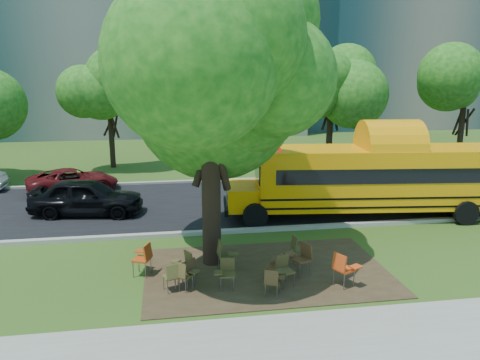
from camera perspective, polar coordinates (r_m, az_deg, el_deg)
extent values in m
plane|color=#304A17|center=(14.20, -1.20, -10.57)|extent=(160.00, 160.00, 0.00)
cube|color=#382819|center=(13.91, 3.25, -11.06)|extent=(7.00, 4.50, 0.03)
cube|color=black|center=(20.76, -3.86, -2.83)|extent=(80.00, 8.00, 0.04)
cube|color=gray|center=(16.95, -2.60, -6.33)|extent=(80.00, 0.25, 0.14)
cube|color=gray|center=(24.71, -4.74, -0.14)|extent=(80.00, 0.25, 0.14)
cube|color=slate|center=(49.58, -17.17, 18.65)|extent=(38.00, 16.00, 22.00)
cube|color=slate|center=(57.45, 18.73, 19.21)|extent=(30.00, 16.00, 25.00)
cylinder|color=black|center=(29.34, -15.37, 4.87)|extent=(0.32, 0.32, 3.50)
sphere|color=#124F12|center=(29.11, -15.67, 9.68)|extent=(4.80, 4.80, 4.80)
cylinder|color=black|center=(28.83, 10.85, 5.67)|extent=(0.38, 0.38, 4.20)
sphere|color=#124F12|center=(28.62, 11.11, 11.51)|extent=(5.60, 5.60, 5.60)
cylinder|color=black|center=(31.64, 25.27, 4.74)|extent=(0.34, 0.34, 3.60)
sphere|color=#124F12|center=(31.43, 25.72, 9.34)|extent=(5.00, 5.00, 5.00)
cylinder|color=black|center=(13.79, -3.53, -1.61)|extent=(0.56, 0.56, 4.41)
sphere|color=#124F12|center=(13.34, -3.73, 12.15)|extent=(7.15, 7.15, 7.15)
cube|color=orange|center=(19.38, 17.51, 0.43)|extent=(10.47, 3.41, 2.29)
cube|color=black|center=(19.43, 18.33, 1.18)|extent=(9.91, 3.39, 0.56)
cube|color=orange|center=(18.37, 0.34, -1.96)|extent=(1.43, 2.17, 0.89)
cube|color=black|center=(19.51, 17.39, -1.24)|extent=(10.49, 3.44, 0.07)
cube|color=black|center=(19.60, 17.32, -2.22)|extent=(10.49, 3.44, 0.07)
cylinder|color=black|center=(17.41, 1.89, -4.42)|extent=(0.96, 0.38, 0.93)
cylinder|color=black|center=(19.64, 1.32, -2.38)|extent=(0.96, 0.38, 0.93)
cylinder|color=black|center=(19.76, 25.84, -3.62)|extent=(0.96, 0.38, 0.93)
cylinder|color=black|center=(21.76, 22.94, -1.90)|extent=(0.96, 0.38, 0.93)
cylinder|color=black|center=(22.36, 25.96, -1.81)|extent=(0.96, 0.38, 0.93)
cube|color=brown|center=(12.72, -8.39, -11.58)|extent=(0.50, 0.48, 0.05)
cube|color=brown|center=(12.49, -8.15, -11.01)|extent=(0.38, 0.21, 0.38)
cube|color=brown|center=(12.85, -7.66, -10.73)|extent=(0.28, 0.32, 0.03)
cylinder|color=slate|center=(12.89, -9.29, -12.28)|extent=(0.02, 0.02, 0.42)
cylinder|color=slate|center=(12.72, -7.42, -12.59)|extent=(0.02, 0.02, 0.42)
cube|color=#4C4021|center=(12.71, -6.85, -11.48)|extent=(0.56, 0.56, 0.05)
cube|color=#4C4021|center=(12.49, -7.35, -10.87)|extent=(0.36, 0.31, 0.39)
cube|color=#4C4021|center=(12.63, -5.63, -11.02)|extent=(0.34, 0.34, 0.03)
cylinder|color=slate|center=(13.01, -6.98, -11.94)|extent=(0.02, 0.02, 0.44)
cylinder|color=slate|center=(12.59, -6.66, -12.81)|extent=(0.02, 0.02, 0.44)
cube|color=#3E2816|center=(12.93, -6.57, -11.07)|extent=(0.55, 0.55, 0.05)
cube|color=#3E2816|center=(12.74, -6.00, -10.41)|extent=(0.33, 0.34, 0.38)
cube|color=#3E2816|center=(13.12, -6.38, -10.15)|extent=(0.34, 0.33, 0.03)
cylinder|color=slate|center=(13.00, -7.57, -11.99)|extent=(0.02, 0.02, 0.43)
cylinder|color=slate|center=(13.03, -5.53, -11.87)|extent=(0.02, 0.02, 0.43)
cube|color=#423B1C|center=(12.66, -1.55, -11.45)|extent=(0.47, 0.45, 0.05)
cube|color=#423B1C|center=(12.73, -1.53, -10.23)|extent=(0.40, 0.15, 0.40)
cube|color=#423B1C|center=(12.49, -2.67, -11.21)|extent=(0.26, 0.31, 0.03)
cylinder|color=slate|center=(12.60, -0.78, -12.68)|extent=(0.02, 0.02, 0.44)
cylinder|color=slate|center=(12.91, -2.28, -12.03)|extent=(0.02, 0.02, 0.44)
cube|color=#453218|center=(12.37, 3.97, -12.28)|extent=(0.49, 0.48, 0.04)
cube|color=#453218|center=(12.14, 3.83, -11.76)|extent=(0.36, 0.22, 0.36)
cube|color=#453218|center=(12.40, 5.09, -11.69)|extent=(0.28, 0.31, 0.03)
cylinder|color=slate|center=(12.62, 3.40, -12.76)|extent=(0.02, 0.02, 0.40)
cylinder|color=slate|center=(12.30, 4.53, -13.50)|extent=(0.02, 0.02, 0.40)
cube|color=#453B1E|center=(12.88, 5.55, -11.04)|extent=(0.52, 0.51, 0.05)
cube|color=#453B1E|center=(12.93, 5.14, -9.87)|extent=(0.41, 0.21, 0.40)
cube|color=#453B1E|center=(12.60, 4.97, -10.99)|extent=(0.29, 0.33, 0.03)
cylinder|color=slate|center=(12.93, 6.58, -12.06)|extent=(0.02, 0.02, 0.45)
cylinder|color=slate|center=(13.02, 4.48, -11.83)|extent=(0.02, 0.02, 0.45)
cube|color=#51341D|center=(13.54, 7.41, -9.60)|extent=(0.61, 0.62, 0.06)
cube|color=#51341D|center=(13.57, 8.08, -8.44)|extent=(0.29, 0.45, 0.45)
cube|color=#51341D|center=(13.58, 6.16, -8.88)|extent=(0.39, 0.36, 0.03)
cylinder|color=slate|center=(13.39, 7.32, -11.03)|extent=(0.03, 0.03, 0.50)
cylinder|color=slate|center=(13.88, 7.44, -10.13)|extent=(0.03, 0.03, 0.50)
cube|color=#D24416|center=(13.12, 12.58, -10.57)|extent=(0.61, 0.62, 0.06)
cube|color=#D24416|center=(12.88, 12.01, -9.80)|extent=(0.29, 0.45, 0.45)
cube|color=#D24416|center=(13.01, 13.96, -10.21)|extent=(0.39, 0.36, 0.03)
cylinder|color=slate|center=(13.47, 12.49, -11.10)|extent=(0.03, 0.03, 0.50)
cylinder|color=slate|center=(12.97, 12.56, -12.07)|extent=(0.03, 0.03, 0.50)
cube|color=#AC3D12|center=(13.75, -11.90, -9.43)|extent=(0.58, 0.60, 0.06)
cube|color=#AC3D12|center=(13.59, -11.17, -8.58)|extent=(0.26, 0.45, 0.44)
cube|color=#AC3D12|center=(13.99, -12.05, -8.46)|extent=(0.38, 0.34, 0.03)
cylinder|color=slate|center=(13.77, -12.90, -10.58)|extent=(0.03, 0.03, 0.50)
cylinder|color=slate|center=(13.93, -10.81, -10.19)|extent=(0.03, 0.03, 0.50)
cube|color=#4A4420|center=(13.32, -6.87, -10.37)|extent=(0.52, 0.52, 0.05)
cube|color=#4A4420|center=(13.32, -6.28, -9.39)|extent=(0.26, 0.37, 0.37)
cube|color=#4A4420|center=(13.39, -7.88, -9.76)|extent=(0.33, 0.31, 0.03)
cylinder|color=slate|center=(13.20, -7.06, -11.58)|extent=(0.02, 0.02, 0.42)
cylinder|color=slate|center=(13.60, -6.64, -10.81)|extent=(0.02, 0.02, 0.42)
cube|color=#413D1C|center=(13.75, -1.70, -9.17)|extent=(0.46, 0.48, 0.05)
cube|color=#413D1C|center=(13.63, -2.52, -8.30)|extent=(0.13, 0.44, 0.44)
cube|color=#413D1C|center=(13.49, -0.85, -9.02)|extent=(0.32, 0.26, 0.03)
cylinder|color=slate|center=(14.05, -1.08, -9.76)|extent=(0.03, 0.03, 0.49)
cylinder|color=slate|center=(13.65, -2.32, -10.47)|extent=(0.03, 0.03, 0.49)
cube|color=#52301D|center=(13.22, 4.20, -10.53)|extent=(0.53, 0.53, 0.05)
cube|color=#52301D|center=(13.06, 4.81, -9.89)|extent=(0.33, 0.31, 0.37)
cube|color=#52301D|center=(13.41, 4.30, -9.67)|extent=(0.32, 0.32, 0.03)
cylinder|color=slate|center=(13.27, 3.23, -11.38)|extent=(0.02, 0.02, 0.41)
cylinder|color=slate|center=(13.34, 5.13, -11.28)|extent=(0.02, 0.02, 0.41)
cube|color=#49421F|center=(14.39, 7.31, -8.35)|extent=(0.44, 0.46, 0.05)
cube|color=#49421F|center=(14.25, 6.62, -7.57)|extent=(0.12, 0.42, 0.42)
cube|color=#49421F|center=(14.17, 8.22, -8.18)|extent=(0.30, 0.24, 0.03)
cylinder|color=slate|center=(14.68, 7.70, -8.89)|extent=(0.02, 0.02, 0.47)
cylinder|color=slate|center=(14.27, 6.84, -9.54)|extent=(0.02, 0.02, 0.47)
imported|color=black|center=(19.89, -18.18, -1.98)|extent=(4.66, 2.42, 1.51)
imported|color=#4E0D10|center=(23.90, -19.71, -0.06)|extent=(4.61, 3.18, 1.17)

